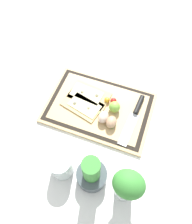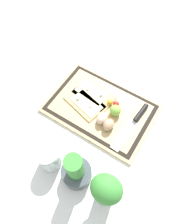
{
  "view_description": "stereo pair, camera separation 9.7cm",
  "coord_description": "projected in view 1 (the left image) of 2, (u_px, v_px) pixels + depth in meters",
  "views": [
    {
      "loc": [
        -0.16,
        0.47,
        0.89
      ],
      "look_at": [
        0.0,
        0.04,
        0.03
      ],
      "focal_mm": 35.0,
      "sensor_mm": 36.0,
      "label": 1
    },
    {
      "loc": [
        -0.24,
        0.43,
        0.89
      ],
      "look_at": [
        0.0,
        0.04,
        0.03
      ],
      "focal_mm": 35.0,
      "sensor_mm": 36.0,
      "label": 2
    }
  ],
  "objects": [
    {
      "name": "pizza_slice_far",
      "position": [
        83.0,
        105.0,
        1.0
      ],
      "size": [
        0.2,
        0.15,
        0.02
      ],
      "color": "tan",
      "rests_on": "cutting_board"
    },
    {
      "name": "pizza_slice_near",
      "position": [
        89.0,
        95.0,
        1.03
      ],
      "size": [
        0.2,
        0.13,
        0.02
      ],
      "color": "tan",
      "rests_on": "cutting_board"
    },
    {
      "name": "herb_glass",
      "position": [
        127.0,
        186.0,
        0.73
      ],
      "size": [
        0.11,
        0.1,
        0.21
      ],
      "color": "silver",
      "rests_on": "ground_plane"
    },
    {
      "name": "sauce_jar",
      "position": [
        61.0,
        166.0,
        0.84
      ],
      "size": [
        0.09,
        0.09,
        0.11
      ],
      "color": "silver",
      "rests_on": "ground_plane"
    },
    {
      "name": "cutting_board",
      "position": [
        99.0,
        107.0,
        1.01
      ],
      "size": [
        0.48,
        0.33,
        0.02
      ],
      "color": "tan",
      "rests_on": "ground_plane"
    },
    {
      "name": "herb_pot",
      "position": [
        92.0,
        174.0,
        0.81
      ],
      "size": [
        0.12,
        0.12,
        0.2
      ],
      "color": "#3D474C",
      "rests_on": "ground_plane"
    },
    {
      "name": "cherry_tomato_red",
      "position": [
        113.0,
        101.0,
        1.0
      ],
      "size": [
        0.03,
        0.03,
        0.03
      ],
      "primitive_type": "sphere",
      "color": "red",
      "rests_on": "cutting_board"
    },
    {
      "name": "egg_brown",
      "position": [
        111.0,
        122.0,
        0.94
      ],
      "size": [
        0.04,
        0.06,
        0.04
      ],
      "primitive_type": "ellipsoid",
      "color": "tan",
      "rests_on": "cutting_board"
    },
    {
      "name": "cherry_tomato_yellow",
      "position": [
        107.0,
        100.0,
        1.01
      ],
      "size": [
        0.03,
        0.03,
        0.03
      ],
      "primitive_type": "sphere",
      "color": "gold",
      "rests_on": "cutting_board"
    },
    {
      "name": "egg_pink",
      "position": [
        103.0,
        117.0,
        0.95
      ],
      "size": [
        0.04,
        0.06,
        0.04
      ],
      "primitive_type": "ellipsoid",
      "color": "beige",
      "rests_on": "cutting_board"
    },
    {
      "name": "ground_plane",
      "position": [
        99.0,
        108.0,
        1.02
      ],
      "size": [
        6.0,
        6.0,
        0.0
      ],
      "primitive_type": "plane",
      "color": "silver"
    },
    {
      "name": "scallion_bunch",
      "position": [
        94.0,
        107.0,
        1.0
      ],
      "size": [
        0.25,
        0.15,
        0.01
      ],
      "color": "#388433",
      "rests_on": "cutting_board"
    },
    {
      "name": "lime",
      "position": [
        115.0,
        107.0,
        0.97
      ],
      "size": [
        0.05,
        0.05,
        0.05
      ],
      "primitive_type": "sphere",
      "color": "#7FB742",
      "rests_on": "cutting_board"
    },
    {
      "name": "knife",
      "position": [
        136.0,
        111.0,
        0.98
      ],
      "size": [
        0.05,
        0.26,
        0.02
      ],
      "color": "silver",
      "rests_on": "cutting_board"
    }
  ]
}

